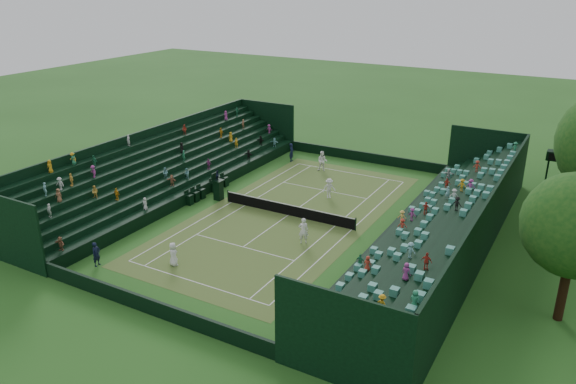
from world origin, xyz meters
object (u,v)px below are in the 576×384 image
(player_near_west, at_px, (173,254))
(player_far_west, at_px, (322,161))
(player_near_east, at_px, (303,231))
(player_far_east, at_px, (329,188))
(umpire_chair, at_px, (218,187))
(tennis_net, at_px, (288,209))

(player_near_west, bearing_deg, player_far_west, -65.53)
(player_near_east, height_order, player_far_east, player_near_east)
(player_near_west, height_order, player_near_east, player_near_east)
(umpire_chair, xyz_separation_m, player_near_east, (10.18, -3.79, -0.14))
(umpire_chair, height_order, player_near_west, umpire_chair)
(player_near_east, relative_size, player_far_east, 1.11)
(tennis_net, relative_size, player_far_west, 5.88)
(player_far_west, bearing_deg, player_near_east, -83.16)
(tennis_net, distance_m, umpire_chair, 6.84)
(player_far_west, relative_size, player_far_east, 1.13)
(player_near_east, xyz_separation_m, player_far_east, (-2.18, 8.75, -0.09))
(player_near_west, distance_m, player_near_east, 9.20)
(tennis_net, xyz_separation_m, player_far_east, (1.18, 5.02, 0.35))
(player_near_east, xyz_separation_m, player_far_west, (-5.83, 14.83, 0.02))
(player_near_west, height_order, player_far_east, player_far_east)
(player_near_east, distance_m, player_far_east, 9.02)
(umpire_chair, bearing_deg, player_far_west, 68.48)
(umpire_chair, bearing_deg, player_near_east, -20.42)
(tennis_net, bearing_deg, player_near_east, -47.95)
(tennis_net, relative_size, player_near_west, 7.18)
(tennis_net, height_order, player_near_east, player_near_east)
(player_near_east, relative_size, player_far_west, 0.98)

